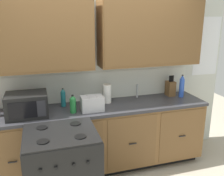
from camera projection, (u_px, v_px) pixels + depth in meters
The scene contains 11 objects.
wall_unit at pixel (95, 52), 3.28m from camera, with size 4.14×0.40×2.39m.
counter_run at pixel (100, 138), 3.42m from camera, with size 2.97×0.64×0.94m.
stove_range at pixel (63, 172), 2.69m from camera, with size 0.76×0.68×0.95m.
microwave at pixel (27, 105), 2.95m from camera, with size 0.48×0.37×0.28m.
toaster at pixel (92, 103), 3.12m from camera, with size 0.28×0.18×0.19m.
knife_block at pixel (170, 88), 3.72m from camera, with size 0.11×0.14×0.31m.
sink_faucet at pixel (137, 91), 3.63m from camera, with size 0.02×0.02×0.20m, color #B2B5BA.
paper_towel_roll at pixel (107, 94), 3.41m from camera, with size 0.12×0.12×0.26m, color white.
bottle_blue at pixel (182, 86), 3.65m from camera, with size 0.07×0.07×0.34m.
bottle_teal at pixel (63, 97), 3.27m from camera, with size 0.06×0.06×0.25m.
bottle_green at pixel (73, 104), 3.06m from camera, with size 0.08×0.08×0.23m.
Camera 1 is at (-0.73, -2.71, 2.09)m, focal length 39.71 mm.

